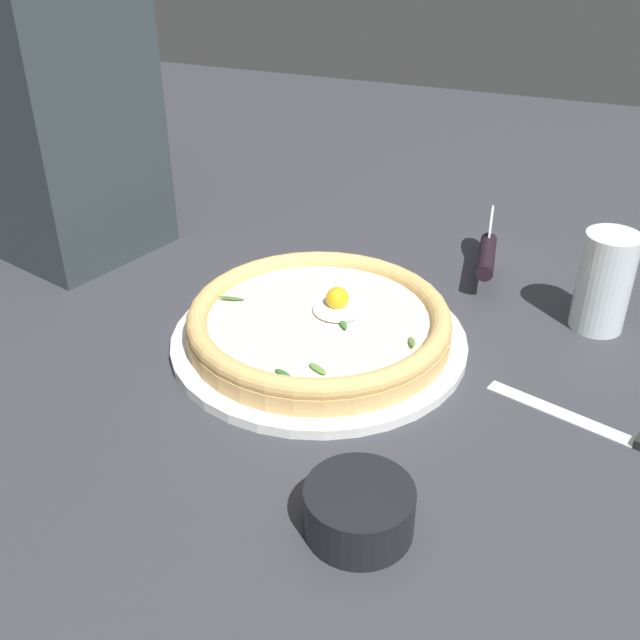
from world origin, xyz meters
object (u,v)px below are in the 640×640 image
at_px(side_bowl, 359,510).
at_px(pizza_cutter, 488,249).
at_px(pizza, 320,320).
at_px(table_knife, 637,442).
at_px(drinking_glass, 603,288).

distance_m(side_bowl, pizza_cutter, 0.50).
height_order(pizza, table_knife, pizza).
bearing_deg(drinking_glass, table_knife, -166.31).
relative_size(pizza, pizza_cutter, 1.86).
bearing_deg(pizza, drinking_glass, -62.83).
bearing_deg(pizza, table_knife, -99.61).
bearing_deg(pizza_cutter, drinking_glass, -118.68).
bearing_deg(pizza_cutter, side_bowl, 177.94).
xyz_separation_m(side_bowl, table_knife, (0.20, -0.22, -0.02)).
height_order(side_bowl, drinking_glass, drinking_glass).
distance_m(pizza, drinking_glass, 0.34).
relative_size(pizza, side_bowl, 3.24).
bearing_deg(table_knife, pizza, 80.39).
bearing_deg(side_bowl, drinking_glass, -22.09).
height_order(side_bowl, table_knife, side_bowl).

